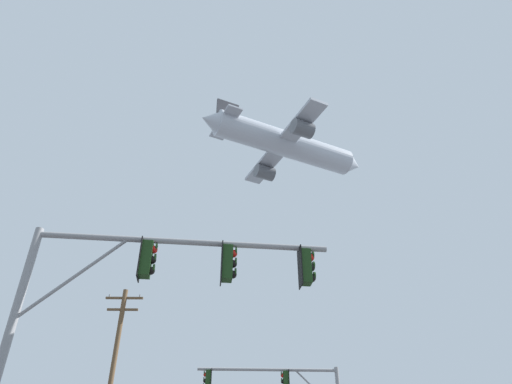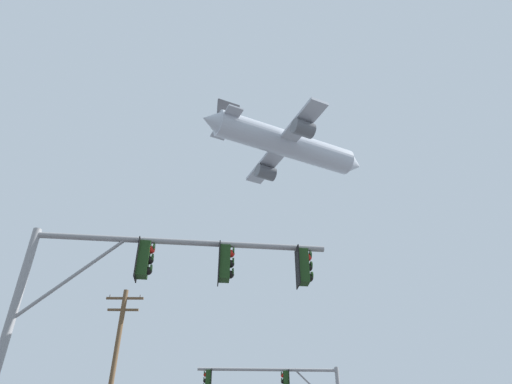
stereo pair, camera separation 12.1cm
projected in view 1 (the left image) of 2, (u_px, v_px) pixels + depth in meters
The scene contains 3 objects.
signal_pole_near at pixel (150, 288), 10.65m from camera, with size 7.26×0.96×6.42m.
utility_pole at pixel (111, 382), 24.34m from camera, with size 2.20×0.28×10.97m.
airplane at pixel (286, 144), 53.65m from camera, with size 20.38×15.73×5.81m.
Camera 1 is at (-0.27, -3.56, 1.11)m, focal length 31.80 mm.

